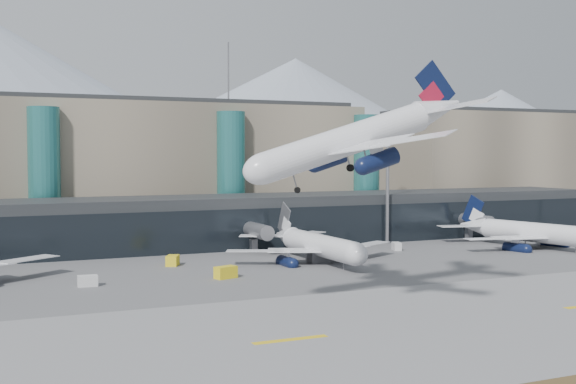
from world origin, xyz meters
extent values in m
plane|color=#515154|center=(0.00, 0.00, 0.00)|extent=(900.00, 900.00, 0.00)
cube|color=slate|center=(0.00, -15.00, 0.02)|extent=(400.00, 40.00, 0.04)
cube|color=gold|center=(-20.00, -15.00, 0.05)|extent=(8.00, 1.00, 0.02)
cube|color=black|center=(0.00, 58.00, 5.00)|extent=(170.00, 18.00, 10.00)
cube|color=black|center=(0.00, 49.10, 4.00)|extent=(170.00, 0.40, 8.00)
cylinder|color=slate|center=(0.00, 47.00, 4.20)|extent=(2.80, 14.00, 2.80)
cube|color=slate|center=(0.00, 47.00, 1.20)|extent=(1.20, 1.20, 2.40)
cylinder|color=slate|center=(50.00, 47.00, 4.20)|extent=(2.80, 14.00, 2.80)
cube|color=slate|center=(50.00, 47.00, 1.20)|extent=(1.20, 1.20, 2.40)
cube|color=gray|center=(-25.00, 90.00, 15.00)|extent=(130.00, 30.00, 30.00)
cube|color=black|center=(-25.00, 90.00, 30.50)|extent=(123.50, 28.00, 1.00)
cube|color=gray|center=(95.00, 90.00, 15.00)|extent=(70.00, 30.00, 30.00)
cube|color=black|center=(95.00, 90.00, 30.50)|extent=(66.50, 28.00, 1.00)
cylinder|color=#276F6E|center=(-35.00, 74.00, 14.00)|extent=(6.40, 6.40, 28.00)
cylinder|color=#276F6E|center=(5.00, 74.00, 14.00)|extent=(6.40, 6.40, 28.00)
cylinder|color=#276F6E|center=(40.00, 74.00, 14.00)|extent=(6.40, 6.40, 28.00)
cylinder|color=slate|center=(10.00, 90.00, 38.00)|extent=(0.40, 0.40, 16.00)
cone|color=gray|center=(160.00, 380.00, 42.50)|extent=(340.00, 340.00, 85.00)
cone|color=gray|center=(340.00, 380.00, 35.00)|extent=(300.00, 300.00, 70.00)
cylinder|color=slate|center=(30.00, 48.00, 12.50)|extent=(0.70, 0.70, 25.00)
cube|color=slate|center=(30.00, 48.00, 25.30)|extent=(3.00, 1.20, 0.60)
cylinder|color=silver|center=(-7.20, -5.33, 21.51)|extent=(21.53, 3.93, 3.56)
ellipsoid|color=silver|center=(-17.93, -5.51, 21.51)|extent=(5.04, 3.64, 3.56)
cone|color=silver|center=(6.60, -5.09, 21.69)|extent=(6.19, 3.66, 3.56)
cube|color=silver|center=(-5.53, -12.97, 20.92)|extent=(11.41, 16.07, 0.18)
cylinder|color=#0B1434|center=(-6.79, -11.15, 19.11)|extent=(4.33, 2.03, 1.96)
cube|color=silver|center=(6.68, -9.39, 21.87)|extent=(6.55, 8.46, 0.14)
cube|color=silver|center=(-5.80, 2.36, 20.92)|extent=(11.00, 16.13, 0.18)
cylinder|color=#0B1434|center=(-6.99, 0.50, 19.11)|extent=(4.33, 2.03, 1.96)
cube|color=silver|center=(6.53, -0.80, 21.87)|extent=(6.35, 8.50, 0.14)
cube|color=#0B1434|center=(6.91, -5.09, 24.53)|extent=(5.32, 0.30, 6.26)
cube|color=maroon|center=(5.99, -5.10, 23.47)|extent=(3.56, 0.31, 3.42)
cylinder|color=slate|center=(-14.71, -5.46, 19.20)|extent=(0.14, 0.14, 2.85)
cylinder|color=black|center=(-14.71, -5.46, 17.95)|extent=(0.64, 0.24, 0.63)
cylinder|color=black|center=(-6.24, -7.45, 17.95)|extent=(0.82, 0.33, 0.81)
cylinder|color=black|center=(-6.31, -3.18, 17.95)|extent=(0.82, 0.33, 0.81)
cylinder|color=silver|center=(5.17, 31.00, 4.18)|extent=(4.18, 22.71, 3.75)
ellipsoid|color=silver|center=(5.39, 19.68, 4.18)|extent=(3.85, 5.32, 3.75)
cone|color=silver|center=(4.89, 45.55, 4.37)|extent=(3.87, 6.54, 3.75)
cube|color=silver|center=(13.22, 32.77, 3.56)|extent=(16.94, 12.05, 0.19)
cylinder|color=#0B1434|center=(11.31, 31.44, 1.65)|extent=(2.15, 4.57, 2.06)
cube|color=silver|center=(9.42, 45.64, 4.55)|extent=(8.92, 6.91, 0.15)
cube|color=silver|center=(-2.94, 32.46, 3.56)|extent=(17.01, 11.58, 0.19)
cylinder|color=#0B1434|center=(-0.98, 31.21, 1.65)|extent=(2.15, 4.57, 2.06)
cube|color=silver|center=(0.37, 45.47, 4.55)|extent=(8.96, 6.69, 0.15)
cube|color=slate|center=(4.89, 45.87, 7.37)|extent=(0.33, 5.61, 6.60)
cube|color=silver|center=(4.91, 44.90, 6.24)|extent=(0.33, 3.75, 3.61)
cylinder|color=slate|center=(5.32, 23.08, 1.74)|extent=(0.15, 0.15, 3.00)
cylinder|color=black|center=(5.32, 23.08, 0.43)|extent=(0.25, 0.67, 0.67)
cylinder|color=black|center=(7.40, 32.01, 0.43)|extent=(0.35, 0.86, 0.86)
cylinder|color=black|center=(2.90, 31.93, 0.43)|extent=(0.35, 0.86, 0.86)
cylinder|color=silver|center=(51.84, 31.00, 4.34)|extent=(9.40, 23.74, 3.89)
cone|color=silver|center=(48.22, 45.66, 4.53)|extent=(5.39, 7.45, 3.89)
cube|color=silver|center=(59.58, 34.64, 3.69)|extent=(16.65, 14.97, 0.19)
cylinder|color=#0B1434|center=(57.95, 32.85, 1.71)|extent=(3.20, 5.07, 2.14)
cube|color=silver|center=(52.78, 46.79, 4.73)|extent=(8.74, 8.32, 0.16)
cube|color=silver|center=(43.29, 30.62, 3.69)|extent=(17.57, 8.84, 0.19)
cylinder|color=#0B1434|center=(45.57, 29.80, 1.71)|extent=(3.20, 5.07, 2.14)
cube|color=silver|center=(43.66, 44.54, 4.73)|extent=(9.28, 5.39, 0.16)
cube|color=#0B1434|center=(48.14, 45.99, 7.65)|extent=(1.62, 5.70, 6.85)
cube|color=silver|center=(48.38, 45.01, 6.48)|extent=(1.20, 3.84, 3.75)
cylinder|color=slate|center=(53.81, 23.02, 1.81)|extent=(0.16, 0.16, 3.11)
cylinder|color=black|center=(53.81, 23.02, 0.44)|extent=(0.41, 0.73, 0.69)
cylinder|color=black|center=(53.86, 32.54, 0.44)|extent=(0.55, 0.95, 0.89)
cylinder|color=black|center=(49.33, 31.42, 0.44)|extent=(0.55, 0.95, 0.89)
cube|color=silver|center=(-34.06, 23.06, 0.77)|extent=(2.82, 1.72, 1.53)
cube|color=yellow|center=(-18.37, 36.63, 0.85)|extent=(2.93, 3.44, 1.70)
cube|color=#4B4B50|center=(5.29, 29.67, 1.02)|extent=(3.77, 2.10, 2.05)
cube|color=silver|center=(26.03, 38.14, 0.74)|extent=(2.10, 2.90, 1.49)
cube|color=silver|center=(17.30, 38.28, 0.63)|extent=(1.68, 2.38, 1.27)
cube|color=yellow|center=(-14.31, 21.43, 0.90)|extent=(3.63, 2.64, 1.80)
camera|label=1|loc=(-48.73, -79.53, 18.43)|focal=45.00mm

